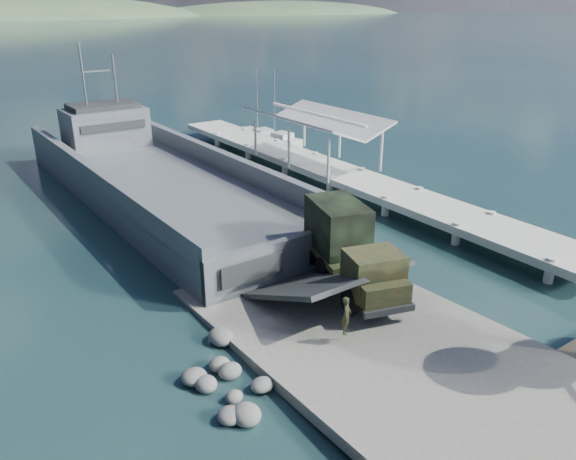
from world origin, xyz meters
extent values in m
plane|color=#173437|center=(0.00, 0.00, 0.00)|extent=(1400.00, 1400.00, 0.00)
cube|color=#66655D|center=(0.00, -1.00, 0.25)|extent=(10.00, 18.00, 0.50)
cube|color=#B1AFA6|center=(13.00, 18.00, 1.00)|extent=(4.00, 44.00, 0.50)
cube|color=#474E54|center=(0.19, 21.82, 0.49)|extent=(10.21, 32.63, 2.71)
cube|color=#474E54|center=(-4.36, 21.75, 2.49)|extent=(1.11, 32.50, 1.41)
cube|color=#474E54|center=(4.74, 21.88, 2.49)|extent=(1.11, 32.50, 1.41)
cube|color=#474E54|center=(0.42, 5.68, 1.08)|extent=(9.75, 0.57, 2.82)
cube|color=#474E54|center=(0.04, 32.65, 3.47)|extent=(6.56, 4.42, 3.25)
cube|color=#25282A|center=(0.04, 32.65, 5.31)|extent=(5.46, 3.54, 0.43)
cylinder|color=gray|center=(-1.26, 32.63, 7.80)|extent=(0.17, 0.17, 5.42)
cylinder|color=gray|center=(1.33, 32.67, 7.26)|extent=(0.17, 0.17, 4.33)
cylinder|color=black|center=(0.47, 0.91, 1.12)|extent=(0.77, 1.32, 1.25)
cylinder|color=black|center=(2.58, 0.29, 1.12)|extent=(0.77, 1.32, 1.25)
cylinder|color=black|center=(1.40, 4.04, 1.12)|extent=(0.77, 1.32, 1.25)
cylinder|color=black|center=(3.51, 3.41, 1.12)|extent=(0.77, 1.32, 1.25)
cylinder|color=black|center=(1.94, 5.88, 1.12)|extent=(0.77, 1.32, 1.25)
cylinder|color=black|center=(4.06, 5.25, 1.12)|extent=(0.77, 1.32, 1.25)
cube|color=black|center=(2.29, 3.18, 1.27)|extent=(4.10, 7.59, 0.24)
cube|color=#1E2E1A|center=(1.55, 0.69, 2.27)|extent=(2.85, 2.52, 1.92)
cube|color=#1E2E1A|center=(1.23, -0.41, 1.80)|extent=(2.36, 1.46, 0.96)
cube|color=#1E2E1A|center=(2.67, 4.46, 1.60)|extent=(3.55, 4.91, 0.34)
cube|color=black|center=(2.73, 4.65, 2.99)|extent=(3.24, 4.15, 2.40)
cube|color=#25282A|center=(1.09, -0.87, 1.22)|extent=(2.37, 0.91, 0.29)
imported|color=#1E2E1A|center=(-1.19, -0.72, 1.32)|extent=(0.71, 0.68, 1.64)
cube|color=beige|center=(16.69, 31.56, 0.28)|extent=(2.87, 6.44, 1.02)
cube|color=beige|center=(16.89, 30.45, 0.96)|extent=(1.88, 2.06, 0.68)
cylinder|color=gray|center=(16.69, 31.56, 3.96)|extent=(0.11, 0.11, 6.79)
cube|color=beige|center=(16.30, 34.19, 0.28)|extent=(1.95, 6.20, 1.01)
cube|color=beige|center=(16.27, 33.07, 0.95)|extent=(1.61, 1.83, 0.67)
cylinder|color=gray|center=(16.30, 34.19, 3.92)|extent=(0.11, 0.11, 6.72)
camera|label=1|loc=(-14.35, -15.54, 13.47)|focal=35.00mm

